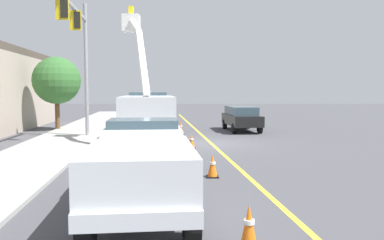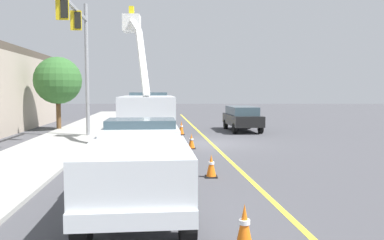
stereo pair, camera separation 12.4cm
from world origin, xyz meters
The scene contains 12 objects.
ground centered at (0.00, 0.00, 0.00)m, with size 120.00×120.00×0.00m, color #47474C.
sidewalk_far_side centered at (-0.70, 7.96, 0.06)m, with size 60.00×3.60×0.12m, color #9E9E99.
lane_centre_stripe centered at (0.00, 0.00, 0.00)m, with size 50.00×0.16×0.01m, color yellow.
utility_bucket_truck centered at (-0.29, 3.34, 1.62)m, with size 8.39×3.20×7.31m.
service_pickup_truck centered at (-11.70, 2.32, 1.12)m, with size 5.76×2.58×2.06m.
passing_minivan centered at (6.44, -2.47, 0.97)m, with size 4.95×2.31×1.69m.
traffic_cone_leading centered at (-13.76, 0.22, 0.41)m, with size 0.40×0.40×0.84m.
traffic_cone_mid_front centered at (-7.95, 0.47, 0.37)m, with size 0.40×0.40×0.75m.
traffic_cone_mid_rear centered at (-1.75, 1.08, 0.36)m, with size 0.40×0.40×0.73m.
traffic_cone_trailing centered at (4.19, 1.68, 0.44)m, with size 0.40×0.40×0.88m.
traffic_signal_mast centered at (0.86, 7.08, 5.38)m, with size 7.56×0.91×7.88m.
street_tree_right centered at (7.01, 10.36, 3.48)m, with size 3.29×3.29×5.13m.
Camera 1 is at (-20.42, 1.31, 2.81)m, focal length 36.58 mm.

